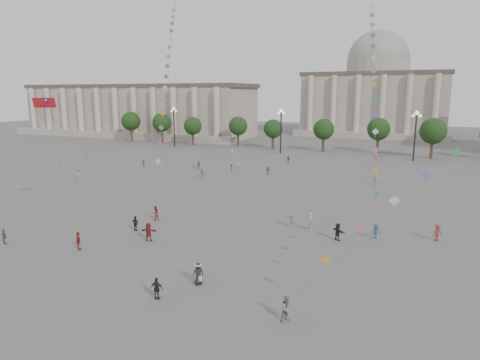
% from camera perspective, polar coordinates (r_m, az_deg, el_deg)
% --- Properties ---
extents(ground, '(360.00, 360.00, 0.00)m').
position_cam_1_polar(ground, '(36.11, -7.03, -11.87)').
color(ground, '#5C5957').
rests_on(ground, ground).
extents(hall_west, '(84.00, 26.22, 17.20)m').
position_cam_1_polar(hall_west, '(153.22, -13.63, 8.99)').
color(hall_west, gray).
rests_on(hall_west, ground).
extents(hall_central, '(48.30, 34.30, 35.50)m').
position_cam_1_polar(hall_central, '(158.57, 17.65, 10.96)').
color(hall_central, gray).
rests_on(hall_central, ground).
extents(tree_row, '(137.12, 5.12, 8.00)m').
position_cam_1_polar(tree_row, '(108.16, 14.43, 6.43)').
color(tree_row, '#3C2D1E').
rests_on(tree_row, ground).
extents(lamp_post_far_west, '(2.00, 0.90, 10.65)m').
position_cam_1_polar(lamp_post_far_west, '(116.58, -8.81, 7.96)').
color(lamp_post_far_west, '#262628').
rests_on(lamp_post_far_west, ground).
extents(lamp_post_mid_west, '(2.00, 0.90, 10.65)m').
position_cam_1_polar(lamp_post_mid_west, '(103.76, 5.49, 7.62)').
color(lamp_post_mid_west, '#262628').
rests_on(lamp_post_mid_west, ground).
extents(lamp_post_mid_east, '(2.00, 0.90, 10.65)m').
position_cam_1_polar(lamp_post_mid_east, '(98.70, 22.39, 6.62)').
color(lamp_post_mid_east, '#262628').
rests_on(lamp_post_mid_east, ground).
extents(person_crowd_0, '(0.99, 0.70, 1.56)m').
position_cam_1_polar(person_crowd_0, '(89.62, 6.45, 2.77)').
color(person_crowd_0, '#355A79').
rests_on(person_crowd_0, ground).
extents(person_crowd_1, '(1.08, 1.04, 1.75)m').
position_cam_1_polar(person_crowd_1, '(76.69, -20.74, 0.69)').
color(person_crowd_1, silver).
rests_on(person_crowd_1, ground).
extents(person_crowd_2, '(1.13, 1.08, 1.54)m').
position_cam_1_polar(person_crowd_2, '(85.76, -12.72, 2.16)').
color(person_crowd_2, maroon).
rests_on(person_crowd_2, ground).
extents(person_crowd_3, '(1.59, 1.40, 1.74)m').
position_cam_1_polar(person_crowd_3, '(43.52, 12.90, -6.74)').
color(person_crowd_3, black).
rests_on(person_crowd_3, ground).
extents(person_crowd_4, '(1.61, 1.01, 1.66)m').
position_cam_1_polar(person_crowd_4, '(96.49, 17.64, 2.95)').
color(person_crowd_4, beige).
rests_on(person_crowd_4, ground).
extents(person_crowd_6, '(1.01, 0.60, 1.53)m').
position_cam_1_polar(person_crowd_6, '(46.73, 6.92, -5.39)').
color(person_crowd_6, slate).
rests_on(person_crowd_6, ground).
extents(person_crowd_7, '(1.46, 1.42, 1.67)m').
position_cam_1_polar(person_crowd_7, '(71.01, 17.60, 0.04)').
color(person_crowd_7, silver).
rests_on(person_crowd_7, ground).
extents(person_crowd_8, '(1.21, 1.19, 1.67)m').
position_cam_1_polar(person_crowd_8, '(46.52, 24.85, -6.39)').
color(person_crowd_8, maroon).
rests_on(person_crowd_8, ground).
extents(person_crowd_10, '(0.59, 0.68, 1.57)m').
position_cam_1_polar(person_crowd_10, '(99.35, -1.04, 3.69)').
color(person_crowd_10, silver).
rests_on(person_crowd_10, ground).
extents(person_crowd_12, '(1.46, 1.06, 1.52)m').
position_cam_1_polar(person_crowd_12, '(76.80, 3.75, 1.34)').
color(person_crowd_12, slate).
rests_on(person_crowd_12, ground).
extents(person_crowd_13, '(0.76, 0.83, 1.90)m').
position_cam_1_polar(person_crowd_13, '(46.12, 9.42, -5.45)').
color(person_crowd_13, '#B1B1AD').
rests_on(person_crowd_13, ground).
extents(person_crowd_16, '(1.03, 0.81, 1.64)m').
position_cam_1_polar(person_crowd_16, '(82.23, -5.54, 2.03)').
color(person_crowd_16, '#5C5C60').
rests_on(person_crowd_16, ground).
extents(person_crowd_17, '(1.01, 1.25, 1.68)m').
position_cam_1_polar(person_crowd_17, '(77.95, -1.12, 1.57)').
color(person_crowd_17, maroon).
rests_on(person_crowd_17, ground).
extents(person_crowd_18, '(1.12, 1.21, 1.64)m').
position_cam_1_polar(person_crowd_18, '(73.09, -5.09, 0.84)').
color(person_crowd_18, '#31546F').
rests_on(person_crowd_18, ground).
extents(person_crowd_19, '(0.82, 1.04, 1.65)m').
position_cam_1_polar(person_crowd_19, '(81.90, -0.29, 2.05)').
color(person_crowd_19, silver).
rests_on(person_crowd_19, ground).
extents(person_crowd_20, '(0.53, 0.67, 1.62)m').
position_cam_1_polar(person_crowd_20, '(83.52, -6.24, 2.15)').
color(person_crowd_20, gray).
rests_on(person_crowd_20, ground).
extents(person_crowd_21, '(0.85, 0.58, 1.69)m').
position_cam_1_polar(person_crowd_21, '(102.62, -19.84, 3.30)').
color(person_crowd_21, slate).
rests_on(person_crowd_21, ground).
extents(tourist_0, '(1.10, 0.95, 1.78)m').
position_cam_1_polar(tourist_0, '(42.59, -20.74, -7.60)').
color(tourist_0, maroon).
rests_on(tourist_0, ground).
extents(tourist_1, '(0.98, 0.52, 1.60)m').
position_cam_1_polar(tourist_1, '(46.59, -13.76, -5.65)').
color(tourist_1, black).
rests_on(tourist_1, ground).
extents(tourist_2, '(1.79, 0.94, 1.85)m').
position_cam_1_polar(tourist_2, '(43.17, -12.09, -6.78)').
color(tourist_2, maroon).
rests_on(tourist_2, ground).
extents(tourist_3, '(1.00, 0.62, 1.59)m').
position_cam_1_polar(tourist_3, '(47.12, -28.93, -6.60)').
color(tourist_3, slate).
rests_on(tourist_3, ground).
extents(tourist_4, '(0.99, 0.51, 1.63)m').
position_cam_1_polar(tourist_4, '(31.49, -11.02, -14.03)').
color(tourist_4, black).
rests_on(tourist_4, ground).
extents(kite_flyer_0, '(0.98, 1.03, 1.67)m').
position_cam_1_polar(kite_flyer_0, '(49.80, -11.22, -4.38)').
color(kite_flyer_0, maroon).
rests_on(kite_flyer_0, ground).
extents(kite_flyer_1, '(1.11, 0.95, 1.50)m').
position_cam_1_polar(kite_flyer_1, '(45.05, 17.65, -6.53)').
color(kite_flyer_1, navy).
rests_on(kite_flyer_1, ground).
extents(kite_flyer_2, '(1.02, 1.06, 1.72)m').
position_cam_1_polar(kite_flyer_2, '(28.48, 6.27, -16.68)').
color(kite_flyer_2, slate).
rests_on(kite_flyer_2, ground).
extents(hat_person, '(0.98, 0.96, 1.70)m').
position_cam_1_polar(hat_person, '(33.28, -5.58, -12.27)').
color(hat_person, black).
rests_on(hat_person, ground).
extents(dragon_kite, '(5.01, 3.13, 14.84)m').
position_cam_1_polar(dragon_kite, '(49.28, -24.54, 8.47)').
color(dragon_kite, '#B4131E').
rests_on(dragon_kite, ground).
extents(kite_train_west, '(21.04, 39.75, 58.72)m').
position_cam_1_polar(kite_train_west, '(72.39, -9.33, 17.08)').
color(kite_train_west, '#3F3F3F').
rests_on(kite_train_west, ground).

